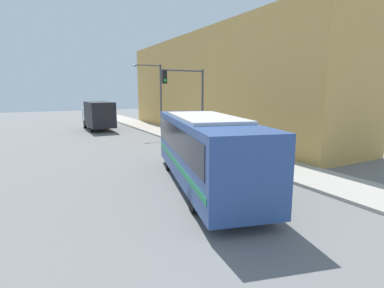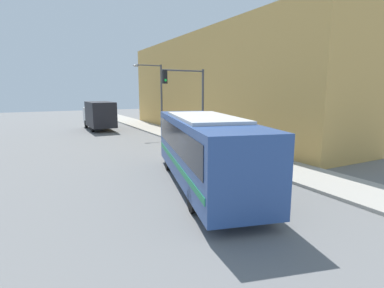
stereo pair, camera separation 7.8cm
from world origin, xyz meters
The scene contains 10 objects.
ground_plane centered at (0.00, 0.00, 0.00)m, with size 120.00×120.00×0.00m, color slate.
sidewalk centered at (6.09, 20.00, 0.07)m, with size 3.17×70.00×0.15m.
building_facade centered at (10.67, 16.24, 4.80)m, with size 6.00×30.48×9.60m.
city_bus centered at (0.76, 1.70, 1.84)m, with size 5.18×10.52×3.20m.
delivery_truck centered at (0.66, 24.32, 1.68)m, with size 2.43×6.82×3.09m.
fire_hydrant centered at (5.10, 5.48, 0.53)m, with size 0.25×0.34×0.77m.
traffic_light_pole centered at (4.17, 9.52, 4.00)m, with size 3.28×0.35×5.65m.
parking_meter centered at (5.10, 8.79, 1.02)m, with size 0.14×0.14×1.28m.
street_lamp centered at (4.93, 17.62, 4.12)m, with size 2.85×0.28×6.56m.
pedestrian_near_corner centered at (5.64, 12.09, 1.06)m, with size 0.34×0.34×1.78m.
Camera 2 is at (-5.92, -9.60, 4.28)m, focal length 28.00 mm.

